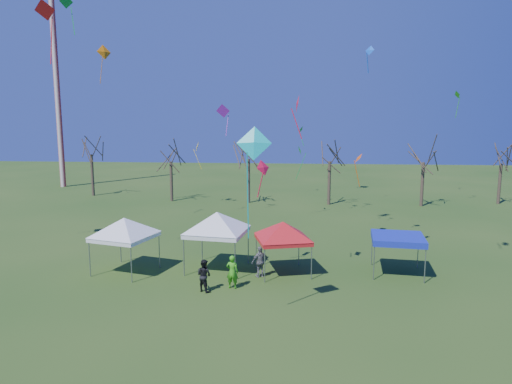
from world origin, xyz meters
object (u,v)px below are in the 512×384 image
(tree_2, at_px, (248,143))
(tree_3, at_px, (330,146))
(radio_mast, at_px, (57,90))
(tree_4, at_px, (424,146))
(person_grey, at_px, (260,262))
(tree_5, at_px, (502,149))
(tent_red, at_px, (283,225))
(tree_1, at_px, (170,147))
(person_dark, at_px, (204,275))
(tent_white_west, at_px, (124,222))
(tree_0, at_px, (90,139))
(tent_white_mid, at_px, (217,216))
(person_green, at_px, (232,272))
(tent_blue, at_px, (398,239))

(tree_2, height_order, tree_3, tree_2)
(radio_mast, distance_m, tree_4, 44.96)
(person_grey, bearing_deg, tree_2, -112.57)
(tree_5, xyz_separation_m, tent_red, (-21.73, -24.07, -2.93))
(tree_1, relative_size, person_dark, 4.53)
(tree_2, relative_size, person_dark, 4.92)
(tree_1, bearing_deg, tree_2, -1.85)
(tree_3, distance_m, tent_white_west, 26.29)
(tree_0, xyz_separation_m, person_dark, (18.95, -28.53, -5.65))
(tree_2, relative_size, tree_5, 1.10)
(tree_0, xyz_separation_m, tree_2, (18.48, -3.01, -0.20))
(tree_0, relative_size, tent_white_mid, 1.90)
(tree_2, bearing_deg, person_grey, -82.29)
(tree_3, distance_m, person_dark, 26.93)
(radio_mast, bearing_deg, tent_white_west, -57.18)
(person_dark, bearing_deg, tent_red, -111.86)
(tent_white_mid, bearing_deg, tent_white_west, -170.19)
(person_grey, height_order, person_green, person_green)
(tree_3, height_order, tent_white_west, tree_3)
(tree_1, height_order, person_dark, tree_1)
(tent_white_west, bearing_deg, tree_0, 118.10)
(tree_4, relative_size, person_grey, 4.51)
(tent_blue, bearing_deg, person_dark, -160.65)
(tree_0, xyz_separation_m, tree_3, (26.88, -3.34, -0.41))
(tent_blue, distance_m, person_green, 9.52)
(tree_0, relative_size, tent_blue, 2.70)
(tree_0, relative_size, tree_3, 1.07)
(tree_3, xyz_separation_m, person_green, (-6.56, -24.64, -5.20))
(tree_1, xyz_separation_m, person_dark, (8.87, -25.80, -4.96))
(tent_red, distance_m, person_dark, 5.37)
(tree_5, relative_size, person_dark, 4.48)
(tree_2, bearing_deg, tree_1, 178.15)
(person_grey, xyz_separation_m, person_green, (-1.29, -1.84, 0.00))
(tent_red, bearing_deg, tree_3, 79.61)
(tent_white_mid, distance_m, person_grey, 3.62)
(tent_red, distance_m, person_grey, 2.40)
(tent_white_west, xyz_separation_m, person_grey, (7.74, -0.17, -2.08))
(tent_white_west, distance_m, person_green, 7.07)
(person_grey, relative_size, person_dark, 1.05)
(tree_5, bearing_deg, person_green, -132.28)
(tree_2, distance_m, tent_red, 23.07)
(person_grey, bearing_deg, tree_0, -80.70)
(tree_4, bearing_deg, tree_3, 179.74)
(radio_mast, distance_m, person_dark, 45.31)
(tree_3, distance_m, tree_4, 9.32)
(radio_mast, height_order, tent_white_mid, radio_mast)
(tree_5, height_order, person_green, tree_5)
(tree_1, distance_m, person_grey, 26.56)
(tent_white_west, height_order, tent_white_mid, tent_white_mid)
(tree_0, relative_size, tent_red, 2.22)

